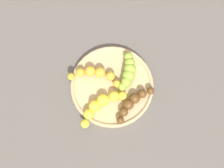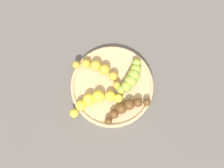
# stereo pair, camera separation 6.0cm
# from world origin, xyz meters

# --- Properties ---
(ground_plane) EXTENTS (2.40, 2.40, 0.00)m
(ground_plane) POSITION_xyz_m (0.00, 0.00, 0.00)
(ground_plane) COLOR #56514C
(fruit_bowl) EXTENTS (0.23, 0.23, 0.02)m
(fruit_bowl) POSITION_xyz_m (0.00, 0.00, 0.01)
(fruit_bowl) COLOR tan
(fruit_bowl) RESTS_ON ground_plane
(banana_green) EXTENTS (0.10, 0.06, 0.03)m
(banana_green) POSITION_xyz_m (0.03, -0.05, 0.04)
(banana_green) COLOR #8CAD38
(banana_green) RESTS_ON fruit_bowl
(banana_spotted) EXTENTS (0.07, 0.14, 0.03)m
(banana_spotted) POSITION_xyz_m (0.04, 0.04, 0.03)
(banana_spotted) COLOR gold
(banana_spotted) RESTS_ON fruit_bowl
(banana_yellow) EXTENTS (0.08, 0.13, 0.03)m
(banana_yellow) POSITION_xyz_m (-0.05, 0.04, 0.04)
(banana_yellow) COLOR yellow
(banana_yellow) RESTS_ON fruit_bowl
(banana_overripe) EXTENTS (0.08, 0.11, 0.03)m
(banana_overripe) POSITION_xyz_m (-0.06, -0.05, 0.03)
(banana_overripe) COLOR #593819
(banana_overripe) RESTS_ON fruit_bowl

